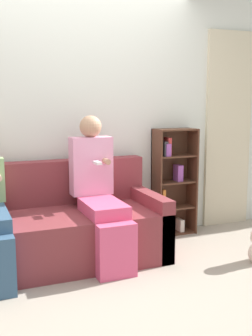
# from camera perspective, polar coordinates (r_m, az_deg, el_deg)

# --- Properties ---
(ground_plane) EXTENTS (14.00, 14.00, 0.00)m
(ground_plane) POSITION_cam_1_polar(r_m,az_deg,el_deg) (3.55, -2.44, -14.75)
(ground_plane) COLOR #9E9384
(back_wall) EXTENTS (10.00, 0.06, 2.55)m
(back_wall) POSITION_cam_1_polar(r_m,az_deg,el_deg) (4.22, -7.24, 6.86)
(back_wall) COLOR silver
(back_wall) RESTS_ON ground_plane
(curtain_panel) EXTENTS (0.59, 0.04, 2.20)m
(curtain_panel) POSITION_cam_1_polar(r_m,az_deg,el_deg) (4.97, 13.66, 5.00)
(curtain_panel) COLOR beige
(curtain_panel) RESTS_ON ground_plane
(couch) EXTENTS (1.85, 0.88, 0.87)m
(couch) POSITION_cam_1_polar(r_m,az_deg,el_deg) (3.87, -9.08, -8.22)
(couch) COLOR maroon
(couch) RESTS_ON ground_plane
(adult_seated) EXTENTS (0.38, 0.83, 1.30)m
(adult_seated) POSITION_cam_1_polar(r_m,az_deg,el_deg) (3.77, -3.68, -2.73)
(adult_seated) COLOR #DB4C75
(adult_seated) RESTS_ON ground_plane
(bookshelf) EXTENTS (0.45, 0.24, 1.14)m
(bookshelf) POSITION_cam_1_polar(r_m,az_deg,el_deg) (4.57, 6.29, -1.55)
(bookshelf) COLOR #4C2D1E
(bookshelf) RESTS_ON ground_plane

